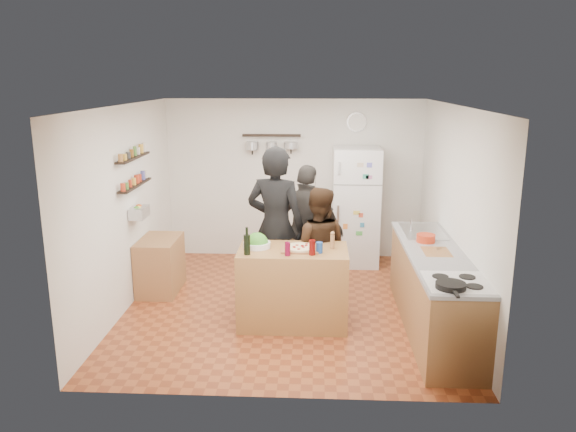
# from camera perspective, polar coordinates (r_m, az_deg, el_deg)

# --- Properties ---
(room_shell) EXTENTS (4.20, 4.20, 4.20)m
(room_shell) POSITION_cam_1_polar(r_m,az_deg,el_deg) (7.19, 0.12, 1.33)
(room_shell) COLOR brown
(room_shell) RESTS_ON ground
(prep_island) EXTENTS (1.25, 0.72, 0.91)m
(prep_island) POSITION_cam_1_polar(r_m,az_deg,el_deg) (6.57, 0.50, -7.18)
(prep_island) COLOR olive
(prep_island) RESTS_ON floor
(pizza_board) EXTENTS (0.42, 0.34, 0.02)m
(pizza_board) POSITION_cam_1_polar(r_m,az_deg,el_deg) (6.39, 1.22, -3.36)
(pizza_board) COLOR brown
(pizza_board) RESTS_ON prep_island
(pizza) EXTENTS (0.34, 0.34, 0.02)m
(pizza) POSITION_cam_1_polar(r_m,az_deg,el_deg) (6.39, 1.22, -3.20)
(pizza) COLOR beige
(pizza) RESTS_ON pizza_board
(salad_bowl) EXTENTS (0.31, 0.31, 0.06)m
(salad_bowl) POSITION_cam_1_polar(r_m,az_deg,el_deg) (6.49, -3.18, -2.93)
(salad_bowl) COLOR silver
(salad_bowl) RESTS_ON prep_island
(wine_bottle) EXTENTS (0.07, 0.07, 0.22)m
(wine_bottle) POSITION_cam_1_polar(r_m,az_deg,el_deg) (6.22, -4.19, -2.93)
(wine_bottle) COLOR black
(wine_bottle) RESTS_ON prep_island
(wine_glass_near) EXTENTS (0.06, 0.06, 0.15)m
(wine_glass_near) POSITION_cam_1_polar(r_m,az_deg,el_deg) (6.17, -0.05, -3.37)
(wine_glass_near) COLOR #590722
(wine_glass_near) RESTS_ON prep_island
(wine_glass_far) EXTENTS (0.07, 0.07, 0.17)m
(wine_glass_far) POSITION_cam_1_polar(r_m,az_deg,el_deg) (6.20, 2.47, -3.21)
(wine_glass_far) COLOR #500706
(wine_glass_far) RESTS_ON prep_island
(pepper_mill) EXTENTS (0.05, 0.05, 0.16)m
(pepper_mill) POSITION_cam_1_polar(r_m,az_deg,el_deg) (6.44, 4.54, -2.63)
(pepper_mill) COLOR #8F623C
(pepper_mill) RESTS_ON prep_island
(salt_canister) EXTENTS (0.07, 0.07, 0.12)m
(salt_canister) POSITION_cam_1_polar(r_m,az_deg,el_deg) (6.28, 3.21, -3.22)
(salt_canister) COLOR navy
(salt_canister) RESTS_ON prep_island
(person_left) EXTENTS (0.84, 0.65, 2.02)m
(person_left) POSITION_cam_1_polar(r_m,az_deg,el_deg) (6.96, -1.25, -1.13)
(person_left) COLOR black
(person_left) RESTS_ON floor
(person_center) EXTENTS (0.81, 0.66, 1.54)m
(person_center) POSITION_cam_1_polar(r_m,az_deg,el_deg) (6.93, 3.02, -3.32)
(person_center) COLOR black
(person_center) RESTS_ON floor
(person_back) EXTENTS (1.09, 0.78, 1.71)m
(person_back) POSITION_cam_1_polar(r_m,az_deg,el_deg) (7.47, 1.98, -1.32)
(person_back) COLOR #2B2826
(person_back) RESTS_ON floor
(counter_run) EXTENTS (0.63, 2.63, 0.90)m
(counter_run) POSITION_cam_1_polar(r_m,az_deg,el_deg) (6.66, 14.60, -7.39)
(counter_run) COLOR #9E7042
(counter_run) RESTS_ON floor
(stove_top) EXTENTS (0.60, 0.62, 0.02)m
(stove_top) POSITION_cam_1_polar(r_m,az_deg,el_deg) (5.64, 16.78, -6.51)
(stove_top) COLOR white
(stove_top) RESTS_ON counter_run
(skillet) EXTENTS (0.28, 0.28, 0.05)m
(skillet) POSITION_cam_1_polar(r_m,az_deg,el_deg) (5.44, 16.20, -6.80)
(skillet) COLOR black
(skillet) RESTS_ON stove_top
(sink) EXTENTS (0.50, 0.80, 0.03)m
(sink) POSITION_cam_1_polar(r_m,az_deg,el_deg) (7.31, 13.52, -1.57)
(sink) COLOR silver
(sink) RESTS_ON counter_run
(cutting_board) EXTENTS (0.30, 0.40, 0.02)m
(cutting_board) POSITION_cam_1_polar(r_m,az_deg,el_deg) (6.52, 14.84, -3.60)
(cutting_board) COLOR #9B6638
(cutting_board) RESTS_ON counter_run
(red_bowl) EXTENTS (0.22, 0.22, 0.09)m
(red_bowl) POSITION_cam_1_polar(r_m,az_deg,el_deg) (6.85, 13.82, -2.20)
(red_bowl) COLOR red
(red_bowl) RESTS_ON counter_run
(fridge) EXTENTS (0.70, 0.68, 1.80)m
(fridge) POSITION_cam_1_polar(r_m,az_deg,el_deg) (8.61, 6.88, 0.96)
(fridge) COLOR white
(fridge) RESTS_ON floor
(wall_clock) EXTENTS (0.30, 0.03, 0.30)m
(wall_clock) POSITION_cam_1_polar(r_m,az_deg,el_deg) (8.75, 6.98, 9.45)
(wall_clock) COLOR silver
(wall_clock) RESTS_ON back_wall
(spice_shelf_lower) EXTENTS (0.12, 1.00, 0.02)m
(spice_shelf_lower) POSITION_cam_1_polar(r_m,az_deg,el_deg) (7.31, -15.26, 3.04)
(spice_shelf_lower) COLOR black
(spice_shelf_lower) RESTS_ON left_wall
(spice_shelf_upper) EXTENTS (0.12, 1.00, 0.02)m
(spice_shelf_upper) POSITION_cam_1_polar(r_m,az_deg,el_deg) (7.26, -15.44, 5.75)
(spice_shelf_upper) COLOR black
(spice_shelf_upper) RESTS_ON left_wall
(produce_basket) EXTENTS (0.18, 0.35, 0.14)m
(produce_basket) POSITION_cam_1_polar(r_m,az_deg,el_deg) (7.37, -14.87, 0.37)
(produce_basket) COLOR silver
(produce_basket) RESTS_ON left_wall
(side_table) EXTENTS (0.50, 0.80, 0.73)m
(side_table) POSITION_cam_1_polar(r_m,az_deg,el_deg) (7.76, -12.85, -4.87)
(side_table) COLOR #9B6341
(side_table) RESTS_ON floor
(pot_rack) EXTENTS (0.90, 0.04, 0.04)m
(pot_rack) POSITION_cam_1_polar(r_m,az_deg,el_deg) (8.70, -1.69, 8.19)
(pot_rack) COLOR black
(pot_rack) RESTS_ON back_wall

